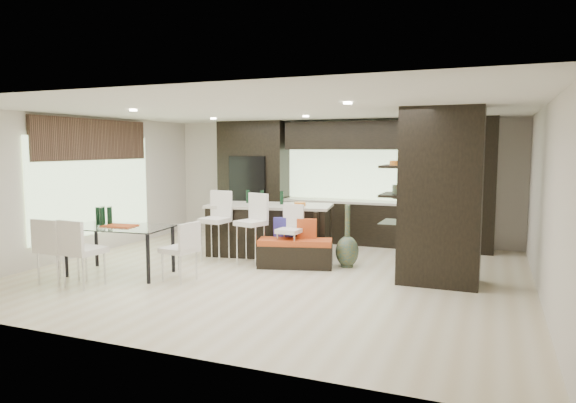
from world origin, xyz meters
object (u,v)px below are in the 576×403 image
at_px(stool_mid, 251,236).
at_px(dining_table, 120,250).
at_px(kitchen_island, 270,230).
at_px(stool_left, 215,233).
at_px(chair_far, 58,253).
at_px(bench, 295,253).
at_px(floor_vase, 347,236).
at_px(chair_end, 179,254).
at_px(chair_near, 84,255).
at_px(stool_right, 289,242).

height_order(stool_mid, dining_table, stool_mid).
xyz_separation_m(kitchen_island, stool_left, (-0.73, -0.84, 0.02)).
distance_m(kitchen_island, chair_far, 3.83).
bearing_deg(dining_table, bench, 26.17).
distance_m(floor_vase, chair_end, 2.91).
xyz_separation_m(bench, chair_end, (-1.35, -1.55, 0.19)).
xyz_separation_m(kitchen_island, chair_far, (-2.18, -3.15, -0.03)).
bearing_deg(dining_table, chair_near, -95.70).
distance_m(stool_mid, bench, 0.88).
distance_m(stool_left, chair_end, 1.52).
bearing_deg(chair_near, chair_end, 40.73).
distance_m(bench, chair_end, 2.07).
bearing_deg(kitchen_island, chair_near, -127.48).
bearing_deg(stool_left, chair_far, -116.44).
relative_size(kitchen_island, chair_end, 2.75).
height_order(stool_mid, stool_right, stool_mid).
height_order(chair_far, chair_end, chair_far).
bearing_deg(chair_near, stool_left, 73.84).
relative_size(stool_left, chair_near, 1.10).
height_order(stool_mid, chair_near, stool_mid).
xyz_separation_m(floor_vase, chair_end, (-2.19, -1.92, -0.12)).
relative_size(stool_mid, bench, 0.79).
bearing_deg(kitchen_island, stool_right, -57.54).
distance_m(bench, chair_far, 3.84).
bearing_deg(stool_left, chair_near, -106.18).
bearing_deg(kitchen_island, chair_far, -134.42).
xyz_separation_m(stool_mid, chair_end, (-0.51, -1.51, -0.08)).
bearing_deg(floor_vase, stool_mid, -166.33).
relative_size(stool_mid, chair_near, 1.08).
relative_size(kitchen_island, stool_right, 2.70).
relative_size(dining_table, chair_end, 1.92).
bearing_deg(chair_near, stool_mid, 60.03).
bearing_deg(chair_end, dining_table, 98.31).
distance_m(kitchen_island, stool_left, 1.12).
relative_size(stool_mid, floor_vase, 0.93).
bearing_deg(floor_vase, stool_right, -158.26).
relative_size(chair_near, chair_far, 1.01).
bearing_deg(bench, stool_mid, 167.88).
xyz_separation_m(bench, chair_near, (-2.50, -2.36, 0.23)).
height_order(floor_vase, chair_near, floor_vase).
bearing_deg(floor_vase, bench, -156.62).
xyz_separation_m(stool_right, bench, (0.11, 0.01, -0.19)).
bearing_deg(chair_far, stool_mid, 47.82).
xyz_separation_m(stool_mid, stool_right, (0.73, 0.03, -0.07)).
bearing_deg(chair_end, bench, -32.68).
distance_m(stool_mid, chair_far, 3.18).
bearing_deg(stool_right, chair_near, -132.30).
xyz_separation_m(stool_left, stool_mid, (0.73, 0.00, -0.01)).
bearing_deg(chair_far, floor_vase, 36.31).
bearing_deg(stool_right, bench, 10.96).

